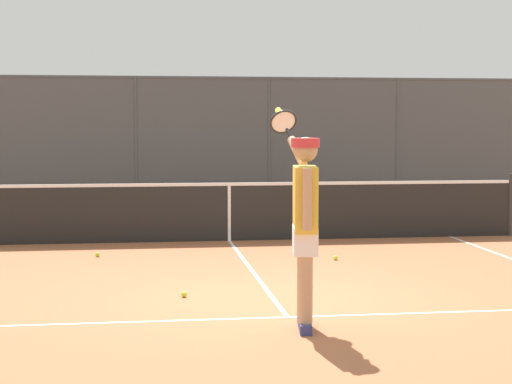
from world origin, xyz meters
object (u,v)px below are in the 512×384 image
tennis_player (305,215)px  tennis_ball_near_net (184,294)px  tennis_ball_near_baseline (98,255)px  tennis_ball_by_sideline (336,258)px

tennis_player → tennis_ball_near_net: tennis_player is taller
tennis_player → tennis_ball_near_baseline: tennis_player is taller
tennis_ball_near_net → tennis_ball_near_baseline: 3.24m
tennis_player → tennis_ball_near_baseline: bearing=32.3°
tennis_ball_near_baseline → tennis_ball_near_net: bearing=109.8°
tennis_ball_near_net → tennis_player: bearing=123.2°
tennis_ball_near_net → tennis_ball_by_sideline: (-2.26, -2.30, 0.00)m
tennis_ball_near_net → tennis_ball_by_sideline: 3.22m
tennis_ball_near_net → tennis_ball_by_sideline: same height
tennis_ball_by_sideline → tennis_player: bearing=72.8°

